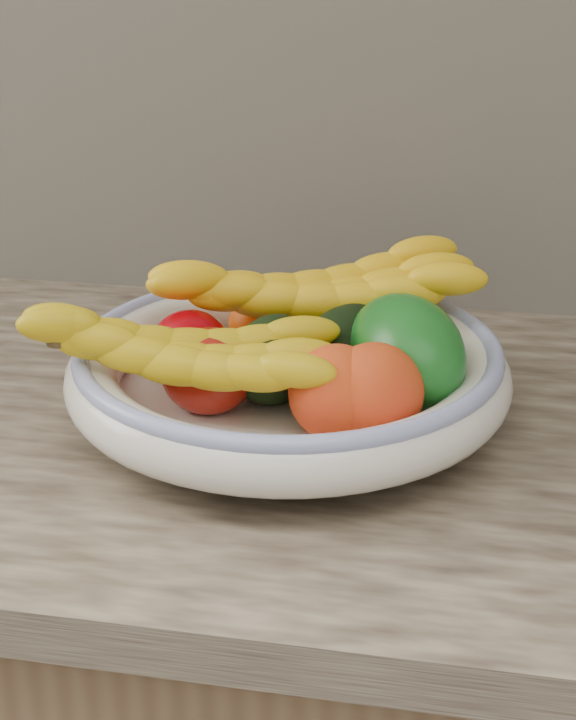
{
  "coord_description": "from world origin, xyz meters",
  "views": [
    {
      "loc": [
        0.17,
        0.79,
        1.34
      ],
      "look_at": [
        0.0,
        1.66,
        0.96
      ],
      "focal_mm": 55.0,
      "sensor_mm": 36.0,
      "label": 1
    }
  ],
  "objects_px": {
    "banana_bunch_back": "(313,300)",
    "banana_bunch_front": "(179,361)",
    "fruit_bowl": "(288,372)",
    "green_mango": "(405,353)"
  },
  "relations": [
    {
      "from": "banana_bunch_back",
      "to": "banana_bunch_front",
      "type": "distance_m",
      "value": 0.17
    },
    {
      "from": "fruit_bowl",
      "to": "banana_bunch_back",
      "type": "distance_m",
      "value": 0.09
    },
    {
      "from": "fruit_bowl",
      "to": "banana_bunch_back",
      "type": "bearing_deg",
      "value": 83.78
    },
    {
      "from": "fruit_bowl",
      "to": "green_mango",
      "type": "bearing_deg",
      "value": -1.14
    },
    {
      "from": "banana_bunch_front",
      "to": "banana_bunch_back",
      "type": "bearing_deg",
      "value": 52.52
    },
    {
      "from": "green_mango",
      "to": "fruit_bowl",
      "type": "bearing_deg",
      "value": 147.38
    },
    {
      "from": "banana_bunch_back",
      "to": "fruit_bowl",
      "type": "bearing_deg",
      "value": -116.92
    },
    {
      "from": "green_mango",
      "to": "banana_bunch_back",
      "type": "bearing_deg",
      "value": 107.44
    },
    {
      "from": "fruit_bowl",
      "to": "banana_bunch_front",
      "type": "relative_size",
      "value": 1.39
    },
    {
      "from": "green_mango",
      "to": "banana_bunch_front",
      "type": "bearing_deg",
      "value": 168.67
    }
  ]
}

